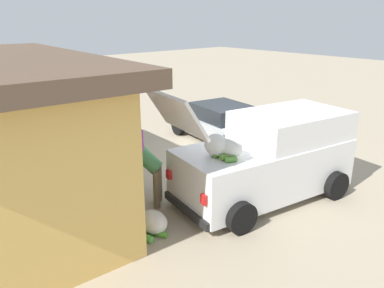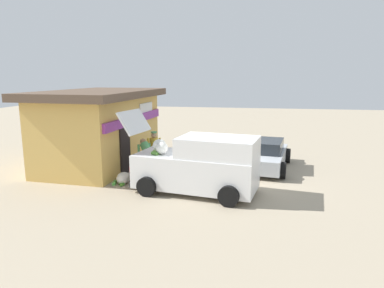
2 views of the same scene
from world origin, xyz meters
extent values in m
plane|color=tan|center=(0.00, 0.00, 0.00)|extent=(60.00, 60.00, 0.00)
cube|color=#E0B259|center=(0.84, 5.73, 1.50)|extent=(6.21, 3.53, 3.00)
cube|color=purple|center=(0.75, 4.06, 2.10)|extent=(5.74, 0.43, 0.36)
cube|color=black|center=(-0.33, 4.15, 1.00)|extent=(0.90, 0.11, 2.00)
cube|color=white|center=(2.08, 4.01, 2.40)|extent=(1.50, 0.14, 0.60)
cube|color=brown|center=(0.84, 5.73, 3.16)|extent=(6.98, 4.30, 0.31)
cube|color=white|center=(-2.12, 0.93, 0.74)|extent=(2.39, 4.34, 1.13)
cube|color=white|center=(-2.25, 0.16, 1.63)|extent=(2.08, 2.78, 0.65)
cube|color=black|center=(-2.44, -1.05, 1.60)|extent=(1.49, 0.32, 0.50)
cube|color=white|center=(-1.76, 3.20, 2.34)|extent=(1.65, 0.78, 0.80)
ellipsoid|color=silver|center=(-1.91, 2.26, 1.54)|extent=(0.56, 0.46, 0.46)
ellipsoid|color=silver|center=(-2.18, 2.10, 1.51)|extent=(0.49, 0.41, 0.41)
cylinder|color=olive|center=(-2.22, 2.25, 1.37)|extent=(0.18, 0.31, 0.12)
cylinder|color=#5A9B32|center=(-2.00, 2.30, 1.38)|extent=(0.22, 0.26, 0.15)
cylinder|color=#569337|center=(-2.36, 2.30, 1.36)|extent=(0.20, 0.26, 0.11)
cube|color=black|center=(-1.79, 3.00, 0.26)|extent=(1.67, 0.35, 0.16)
cube|color=red|center=(-2.47, 3.12, 0.80)|extent=(0.15, 0.08, 0.20)
cube|color=red|center=(-1.11, 2.90, 0.80)|extent=(0.15, 0.08, 0.20)
cylinder|color=black|center=(-3.28, -0.30, 0.33)|extent=(0.32, 0.69, 0.66)
cylinder|color=black|center=(-1.41, -0.60, 0.33)|extent=(0.32, 0.69, 0.66)
cylinder|color=black|center=(-2.84, 2.46, 0.33)|extent=(0.32, 0.69, 0.66)
cylinder|color=black|center=(-0.96, 2.16, 0.33)|extent=(0.32, 0.69, 0.66)
cube|color=#B2B7BC|center=(1.52, -1.40, 0.47)|extent=(4.14, 2.30, 0.57)
cube|color=#1E2328|center=(1.52, -1.40, 1.00)|extent=(2.09, 1.79, 0.48)
cylinder|color=black|center=(0.34, -0.28, 0.33)|extent=(0.69, 0.32, 0.66)
cylinder|color=black|center=(0.06, -2.13, 0.33)|extent=(0.69, 0.32, 0.66)
cylinder|color=black|center=(2.97, -0.68, 0.33)|extent=(0.69, 0.32, 0.66)
cylinder|color=black|center=(2.69, -2.53, 0.33)|extent=(0.69, 0.32, 0.66)
cylinder|color=navy|center=(0.14, 3.25, 0.41)|extent=(0.15, 0.15, 0.83)
cylinder|color=navy|center=(0.26, 2.93, 0.41)|extent=(0.15, 0.15, 0.83)
cylinder|color=gold|center=(0.20, 3.09, 1.12)|extent=(0.44, 0.44, 0.59)
sphere|color=tan|center=(0.20, 3.09, 1.52)|extent=(0.22, 0.22, 0.22)
cylinder|color=#4C9959|center=(0.20, 3.09, 1.66)|extent=(0.25, 0.25, 0.05)
cylinder|color=gold|center=(0.11, 3.31, 1.13)|extent=(0.09, 0.09, 0.56)
cylinder|color=gold|center=(0.28, 2.86, 1.13)|extent=(0.09, 0.09, 0.56)
cylinder|color=#726047|center=(-0.93, 3.10, 0.43)|extent=(0.15, 0.15, 0.86)
cylinder|color=#726047|center=(-0.68, 2.86, 0.43)|extent=(0.15, 0.15, 0.86)
cylinder|color=#4C9959|center=(-0.65, 3.13, 1.08)|extent=(0.71, 0.72, 0.67)
sphere|color=#8C6647|center=(-0.44, 3.35, 1.38)|extent=(0.23, 0.23, 0.23)
cylinder|color=#4C9959|center=(-0.67, 3.46, 1.00)|extent=(0.09, 0.09, 0.58)
cylinder|color=#4C9959|center=(-0.33, 3.12, 1.00)|extent=(0.09, 0.09, 0.58)
ellipsoid|color=silver|center=(-1.67, 3.73, 0.21)|extent=(0.66, 0.52, 0.43)
cylinder|color=#549E30|center=(-1.95, 3.73, 0.05)|extent=(0.25, 0.20, 0.10)
cylinder|color=#55AC3A|center=(-1.85, 3.74, 0.06)|extent=(0.28, 0.28, 0.12)
cylinder|color=#6DA030|center=(-1.43, 3.69, 0.06)|extent=(0.32, 0.33, 0.12)
cylinder|color=#55B445|center=(-1.84, 4.03, 0.06)|extent=(0.34, 0.19, 0.13)
cylinder|color=silver|center=(3.01, 3.00, 0.21)|extent=(0.28, 0.28, 0.42)
camera|label=1|loc=(-7.09, 7.41, 4.06)|focal=35.24mm
camera|label=2|loc=(-13.42, -1.03, 3.96)|focal=32.56mm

